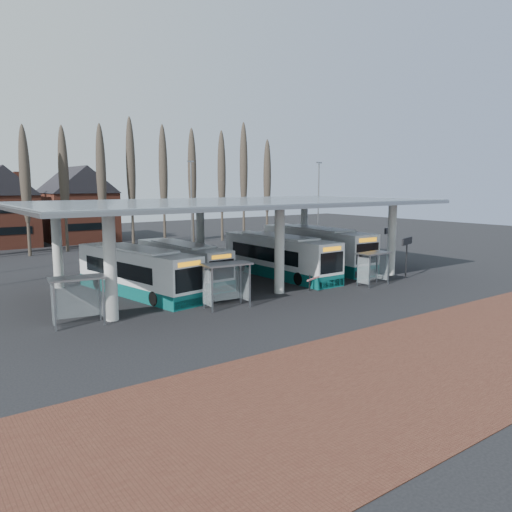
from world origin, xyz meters
TOP-DOWN VIEW (x-y plane):
  - ground at (0.00, 0.00)m, footprint 140.00×140.00m
  - brick_strip at (0.00, -12.00)m, footprint 70.00×10.00m
  - station_canopy at (0.00, 8.00)m, footprint 32.00×16.00m
  - poplar_row at (0.00, 33.00)m, footprint 45.10×1.10m
  - lamp_post_b at (6.00, 26.00)m, footprint 0.80×0.16m
  - lamp_post_c at (20.00, 20.00)m, footprint 0.80×0.16m
  - bus_0 at (-8.21, 8.09)m, footprint 4.48×11.99m
  - bus_1 at (-3.51, 10.29)m, footprint 2.71×11.04m
  - bus_2 at (4.09, 7.70)m, footprint 2.68×12.30m
  - bus_3 at (9.73, 9.34)m, footprint 3.65×13.31m
  - shelter_0 at (-13.82, 2.64)m, footprint 3.06×1.87m
  - shelter_1 at (-5.23, 1.25)m, footprint 3.13×1.76m
  - shelter_2 at (7.40, 0.56)m, footprint 2.80×1.54m
  - info_sign_0 at (11.72, 0.73)m, footprint 2.14×0.86m
  - info_sign_1 at (17.51, 7.25)m, footprint 2.18×0.90m
  - barrier at (2.25, 1.41)m, footprint 2.17×1.04m

SIDE VIEW (x-z plane):
  - ground at x=0.00m, z-range 0.00..0.00m
  - brick_strip at x=0.00m, z-range 0.00..0.03m
  - barrier at x=2.25m, z-range 0.32..1.47m
  - bus_1 at x=-3.51m, z-range -0.09..2.96m
  - bus_0 at x=-8.21m, z-range -0.09..3.17m
  - bus_2 at x=4.09m, z-range -0.10..3.32m
  - bus_3 at x=9.73m, z-range -0.10..3.55m
  - shelter_2 at x=7.40m, z-range 0.57..3.08m
  - shelter_0 at x=-13.82m, z-range 0.61..3.28m
  - shelter_1 at x=-5.23m, z-range 0.63..3.42m
  - info_sign_0 at x=11.72m, z-range 1.12..4.44m
  - info_sign_1 at x=17.51m, z-range 1.15..4.53m
  - lamp_post_b at x=6.00m, z-range 0.25..10.42m
  - lamp_post_c at x=20.00m, z-range 0.25..10.42m
  - station_canopy at x=0.00m, z-range 2.51..8.85m
  - poplar_row at x=0.00m, z-range 1.53..16.03m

